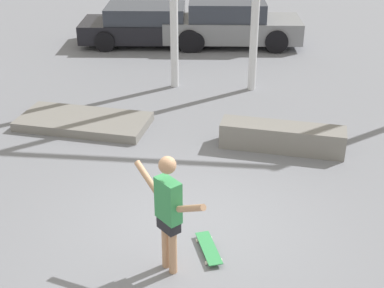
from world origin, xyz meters
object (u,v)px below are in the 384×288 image
(skateboard, at_px, (209,248))
(parked_car_black, at_px, (150,25))
(manual_pad, at_px, (84,122))
(parked_car_grey, at_px, (230,23))
(grind_box, at_px, (282,137))
(skateboarder, at_px, (168,208))

(skateboard, distance_m, parked_car_black, 10.75)
(manual_pad, relative_size, parked_car_grey, 0.64)
(grind_box, bearing_deg, skateboard, -109.57)
(grind_box, height_order, parked_car_black, parked_car_black)
(manual_pad, bearing_deg, parked_car_black, 86.48)
(skateboarder, bearing_deg, skateboard, 85.31)
(skateboarder, bearing_deg, parked_car_black, 146.49)
(parked_car_grey, bearing_deg, skateboarder, -96.52)
(skateboarder, relative_size, manual_pad, 0.63)
(skateboarder, relative_size, parked_car_black, 0.39)
(manual_pad, distance_m, parked_car_grey, 7.17)
(skateboarder, distance_m, grind_box, 4.28)
(grind_box, relative_size, parked_car_black, 0.54)
(grind_box, relative_size, manual_pad, 0.87)
(manual_pad, bearing_deg, skateboarder, -60.75)
(manual_pad, distance_m, parked_car_black, 6.36)
(grind_box, bearing_deg, parked_car_grey, 100.34)
(skateboard, xyz_separation_m, parked_car_grey, (-0.10, 10.59, 0.62))
(parked_car_black, bearing_deg, manual_pad, -98.19)
(skateboard, height_order, manual_pad, manual_pad)
(manual_pad, xyz_separation_m, parked_car_grey, (2.94, 6.51, 0.59))
(parked_car_black, xyz_separation_m, parked_car_grey, (2.55, 0.18, 0.08))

